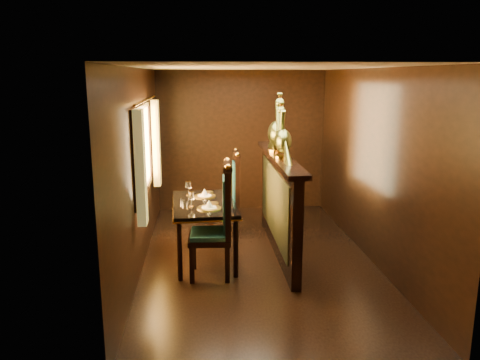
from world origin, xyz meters
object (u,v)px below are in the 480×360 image
at_px(chair_left, 221,217).
at_px(peacock_right, 277,122).
at_px(peacock_left, 283,131).
at_px(chair_right, 231,191).
at_px(dining_table, 204,208).

bearing_deg(chair_left, peacock_right, 53.33).
height_order(chair_left, peacock_left, peacock_left).
height_order(peacock_left, peacock_right, peacock_right).
distance_m(chair_right, peacock_right, 1.34).
xyz_separation_m(dining_table, peacock_left, (1.03, -0.00, 1.00)).
xyz_separation_m(peacock_left, peacock_right, (0.00, 0.51, 0.05)).
height_order(dining_table, chair_left, chair_left).
distance_m(dining_table, chair_left, 0.56).
distance_m(dining_table, peacock_left, 1.43).
bearing_deg(peacock_right, dining_table, -153.78).
bearing_deg(peacock_right, chair_left, -129.05).
bearing_deg(chair_left, peacock_left, 34.13).
relative_size(chair_right, peacock_left, 1.83).
bearing_deg(dining_table, peacock_right, 22.92).
distance_m(chair_left, peacock_right, 1.67).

